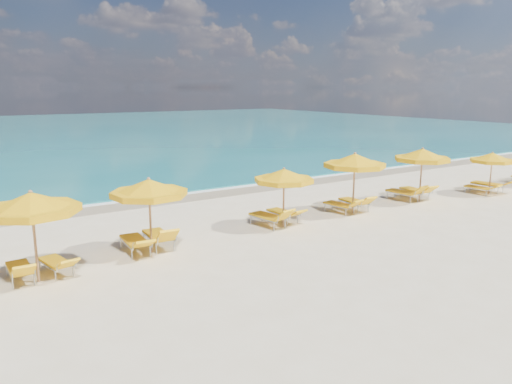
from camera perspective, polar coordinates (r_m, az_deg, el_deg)
ground_plane at (r=18.46m, az=2.55°, el=-4.45°), size 120.00×120.00×0.00m
ocean at (r=63.45m, az=-23.71°, el=6.18°), size 120.00×80.00×0.30m
wet_sand_band at (r=24.67m, az=-7.50°, el=-0.37°), size 120.00×2.60×0.01m
foam_line at (r=25.38m, az=-8.28°, el=-0.05°), size 120.00×1.20×0.03m
whitecap_near at (r=32.11m, az=-24.84°, el=1.47°), size 14.00×0.36×0.05m
whitecap_far at (r=42.86m, az=-7.49°, el=4.81°), size 18.00×0.30×0.05m
umbrella_2 at (r=14.40m, az=-24.28°, el=-1.24°), size 2.99×2.99×2.56m
umbrella_3 at (r=15.91m, az=-12.14°, el=0.39°), size 2.96×2.96×2.45m
umbrella_4 at (r=18.59m, az=3.21°, el=1.81°), size 2.34×2.34×2.28m
umbrella_5 at (r=20.98m, az=11.22°, el=3.47°), size 2.84×2.84×2.58m
umbrella_6 at (r=23.97m, az=18.47°, el=3.98°), size 3.18×3.18×2.52m
umbrella_7 at (r=27.03m, az=25.39°, el=3.53°), size 2.64×2.64×2.11m
lounger_2_left at (r=15.16m, az=-25.33°, el=-8.45°), size 0.60×1.73×0.78m
lounger_2_right at (r=15.33m, az=-21.82°, el=-7.97°), size 0.87×1.77×0.70m
lounger_3_left at (r=16.43m, az=-13.59°, el=-6.00°), size 0.76×2.02×0.76m
lounger_3_right at (r=16.80m, az=-11.03°, el=-5.45°), size 0.78×2.00×0.92m
lounger_4_left at (r=18.91m, az=1.45°, el=-3.29°), size 0.94×2.00×0.89m
lounger_4_right at (r=19.68m, az=3.15°, el=-2.77°), size 0.73×1.87×0.69m
lounger_5_left at (r=21.29m, az=9.58°, el=-1.81°), size 0.79×1.81×0.74m
lounger_5_right at (r=21.89m, az=11.19°, el=-1.45°), size 0.73×1.89×0.81m
lounger_6_left at (r=24.24m, az=16.47°, el=-0.40°), size 0.82×1.97×0.89m
lounger_6_right at (r=24.93m, az=17.76°, el=-0.16°), size 0.82×1.98×0.82m
lounger_7_left at (r=27.02m, az=24.12°, el=0.18°), size 0.73×1.75×0.61m
lounger_7_right at (r=27.82m, az=25.04°, el=0.50°), size 0.94×2.10×0.76m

